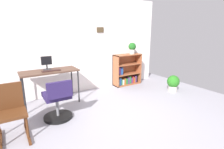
{
  "coord_description": "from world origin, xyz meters",
  "views": [
    {
      "loc": [
        -1.52,
        -2.11,
        1.6
      ],
      "look_at": [
        0.54,
        1.16,
        0.61
      ],
      "focal_mm": 28.13,
      "sensor_mm": 36.0,
      "label": 1
    }
  ],
  "objects": [
    {
      "name": "potted_plant_on_shelf",
      "position": [
        1.7,
        1.9,
        1.09
      ],
      "size": [
        0.22,
        0.22,
        0.33
      ],
      "color": "#B7B2A8",
      "rests_on": "bookshelf_low"
    },
    {
      "name": "monitor",
      "position": [
        -0.74,
        1.76,
        0.9
      ],
      "size": [
        0.22,
        0.17,
        0.29
      ],
      "color": "#262628",
      "rests_on": "desk"
    },
    {
      "name": "potted_plant_floor",
      "position": [
        2.19,
        0.76,
        0.24
      ],
      "size": [
        0.32,
        0.32,
        0.44
      ],
      "color": "#B7B2A8",
      "rests_on": "ground_plane"
    },
    {
      "name": "ground_plane",
      "position": [
        0.0,
        0.0,
        0.0
      ],
      "size": [
        6.24,
        6.24,
        0.0
      ],
      "primitive_type": "plane",
      "color": "#95939D"
    },
    {
      "name": "keyboard",
      "position": [
        -0.69,
        1.59,
        0.77
      ],
      "size": [
        0.38,
        0.12,
        0.02
      ],
      "primitive_type": "cube",
      "color": "#321D1B",
      "rests_on": "desk"
    },
    {
      "name": "wall_back",
      "position": [
        0.0,
        2.15,
        1.22
      ],
      "size": [
        5.2,
        0.12,
        2.43
      ],
      "color": "silver",
      "rests_on": "ground_plane"
    },
    {
      "name": "office_chair",
      "position": [
        -0.78,
        0.88,
        0.33
      ],
      "size": [
        0.52,
        0.55,
        0.77
      ],
      "color": "black",
      "rests_on": "ground_plane"
    },
    {
      "name": "rocking_chair",
      "position": [
        -1.52,
        0.73,
        0.42
      ],
      "size": [
        0.42,
        0.64,
        0.83
      ],
      "color": "#512A14",
      "rests_on": "ground_plane"
    },
    {
      "name": "desk",
      "position": [
        -0.71,
        1.66,
        0.69
      ],
      "size": [
        1.18,
        0.51,
        0.76
      ],
      "color": "#4F3528",
      "rests_on": "ground_plane"
    },
    {
      "name": "bookshelf_low",
      "position": [
        1.53,
        1.95,
        0.39
      ],
      "size": [
        0.85,
        0.3,
        0.91
      ],
      "color": "#965231",
      "rests_on": "ground_plane"
    }
  ]
}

